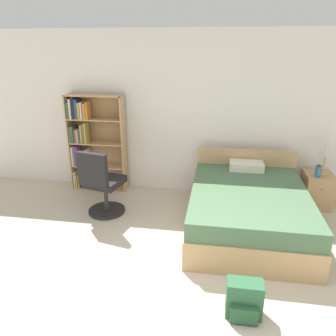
{
  "coord_description": "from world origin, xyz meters",
  "views": [
    {
      "loc": [
        0.26,
        -1.98,
        2.34
      ],
      "look_at": [
        -0.38,
        1.98,
        0.84
      ],
      "focal_mm": 35.0,
      "sensor_mm": 36.0,
      "label": 1
    }
  ],
  "objects_px": {
    "bed": "(247,208)",
    "bookshelf": "(90,140)",
    "office_chair": "(102,185)",
    "nightstand": "(317,190)",
    "backpack_green": "(244,300)",
    "water_bottle": "(318,171)",
    "table_lamp": "(326,151)"
  },
  "relations": [
    {
      "from": "bed",
      "to": "bookshelf",
      "type": "bearing_deg",
      "value": 159.2
    },
    {
      "from": "water_bottle",
      "to": "backpack_green",
      "type": "xyz_separation_m",
      "value": [
        -1.16,
        -2.34,
        -0.44
      ]
    },
    {
      "from": "office_chair",
      "to": "backpack_green",
      "type": "height_order",
      "value": "office_chair"
    },
    {
      "from": "nightstand",
      "to": "water_bottle",
      "type": "relative_size",
      "value": 2.88
    },
    {
      "from": "bookshelf",
      "to": "water_bottle",
      "type": "relative_size",
      "value": 8.86
    },
    {
      "from": "table_lamp",
      "to": "water_bottle",
      "type": "height_order",
      "value": "table_lamp"
    },
    {
      "from": "bed",
      "to": "backpack_green",
      "type": "distance_m",
      "value": 1.61
    },
    {
      "from": "bookshelf",
      "to": "table_lamp",
      "type": "bearing_deg",
      "value": -2.19
    },
    {
      "from": "table_lamp",
      "to": "bookshelf",
      "type": "bearing_deg",
      "value": 177.81
    },
    {
      "from": "bookshelf",
      "to": "backpack_green",
      "type": "xyz_separation_m",
      "value": [
        2.45,
        -2.58,
        -0.69
      ]
    },
    {
      "from": "bookshelf",
      "to": "bed",
      "type": "distance_m",
      "value": 2.81
    },
    {
      "from": "bed",
      "to": "water_bottle",
      "type": "xyz_separation_m",
      "value": [
        1.04,
        0.74,
        0.31
      ]
    },
    {
      "from": "bookshelf",
      "to": "table_lamp",
      "type": "xyz_separation_m",
      "value": [
        3.7,
        -0.14,
        0.04
      ]
    },
    {
      "from": "bookshelf",
      "to": "office_chair",
      "type": "distance_m",
      "value": 1.13
    },
    {
      "from": "bookshelf",
      "to": "backpack_green",
      "type": "height_order",
      "value": "bookshelf"
    },
    {
      "from": "bed",
      "to": "backpack_green",
      "type": "height_order",
      "value": "bed"
    },
    {
      "from": "bookshelf",
      "to": "bed",
      "type": "relative_size",
      "value": 0.8
    },
    {
      "from": "table_lamp",
      "to": "backpack_green",
      "type": "relative_size",
      "value": 1.4
    },
    {
      "from": "water_bottle",
      "to": "office_chair",
      "type": "bearing_deg",
      "value": -167.37
    },
    {
      "from": "water_bottle",
      "to": "bed",
      "type": "bearing_deg",
      "value": -144.57
    },
    {
      "from": "water_bottle",
      "to": "backpack_green",
      "type": "relative_size",
      "value": 0.5
    },
    {
      "from": "office_chair",
      "to": "nightstand",
      "type": "bearing_deg",
      "value": 14.34
    },
    {
      "from": "water_bottle",
      "to": "backpack_green",
      "type": "height_order",
      "value": "water_bottle"
    },
    {
      "from": "office_chair",
      "to": "water_bottle",
      "type": "height_order",
      "value": "office_chair"
    },
    {
      "from": "nightstand",
      "to": "backpack_green",
      "type": "height_order",
      "value": "nightstand"
    },
    {
      "from": "table_lamp",
      "to": "nightstand",
      "type": "bearing_deg",
      "value": 148.99
    },
    {
      "from": "water_bottle",
      "to": "bookshelf",
      "type": "bearing_deg",
      "value": 176.24
    },
    {
      "from": "bookshelf",
      "to": "nightstand",
      "type": "bearing_deg",
      "value": -1.92
    },
    {
      "from": "table_lamp",
      "to": "backpack_green",
      "type": "height_order",
      "value": "table_lamp"
    },
    {
      "from": "nightstand",
      "to": "table_lamp",
      "type": "height_order",
      "value": "table_lamp"
    },
    {
      "from": "table_lamp",
      "to": "backpack_green",
      "type": "xyz_separation_m",
      "value": [
        -1.26,
        -2.44,
        -0.73
      ]
    },
    {
      "from": "nightstand",
      "to": "bookshelf",
      "type": "bearing_deg",
      "value": 178.08
    }
  ]
}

